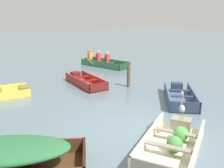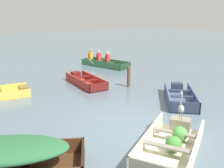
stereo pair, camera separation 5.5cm
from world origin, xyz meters
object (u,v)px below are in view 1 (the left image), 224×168
at_px(heron_on_dinghy, 182,107).
at_px(skiff_dark_varnish_outer_moored, 4,155).
at_px(dinghy_cream_foreground, 174,141).
at_px(skiff_slate_blue_far_moored, 180,96).
at_px(skiff_red_mid_moored, 84,81).
at_px(rowboat_green_with_crew, 102,62).
at_px(mooring_post, 129,77).

bearing_deg(heron_on_dinghy, skiff_dark_varnish_outer_moored, 164.26).
xyz_separation_m(dinghy_cream_foreground, heron_on_dinghy, (0.41, 0.17, 0.74)).
relative_size(dinghy_cream_foreground, skiff_slate_blue_far_moored, 1.12).
distance_m(skiff_red_mid_moored, rowboat_green_with_crew, 4.31).
relative_size(skiff_slate_blue_far_moored, rowboat_green_with_crew, 0.78).
relative_size(rowboat_green_with_crew, heron_on_dinghy, 3.91).
bearing_deg(dinghy_cream_foreground, skiff_slate_blue_far_moored, 38.16).
height_order(skiff_red_mid_moored, skiff_dark_varnish_outer_moored, skiff_dark_varnish_outer_moored).
bearing_deg(mooring_post, heron_on_dinghy, -113.39).
xyz_separation_m(skiff_slate_blue_far_moored, heron_on_dinghy, (-2.47, -2.09, 0.75)).
bearing_deg(heron_on_dinghy, rowboat_green_with_crew, 68.78).
bearing_deg(heron_on_dinghy, dinghy_cream_foreground, -157.25).
relative_size(skiff_slate_blue_far_moored, skiff_dark_varnish_outer_moored, 0.76).
relative_size(skiff_red_mid_moored, mooring_post, 2.91).
height_order(rowboat_green_with_crew, heron_on_dinghy, heron_on_dinghy).
relative_size(rowboat_green_with_crew, mooring_post, 3.54).
bearing_deg(skiff_red_mid_moored, heron_on_dinghy, -95.45).
distance_m(skiff_slate_blue_far_moored, rowboat_green_with_crew, 7.22).
relative_size(skiff_red_mid_moored, skiff_slate_blue_far_moored, 1.06).
bearing_deg(dinghy_cream_foreground, mooring_post, 63.28).
xyz_separation_m(dinghy_cream_foreground, skiff_red_mid_moored, (1.00, 6.30, -0.02)).
bearing_deg(dinghy_cream_foreground, heron_on_dinghy, 22.75).
height_order(dinghy_cream_foreground, skiff_red_mid_moored, dinghy_cream_foreground).
bearing_deg(mooring_post, skiff_dark_varnish_outer_moored, -150.17).
xyz_separation_m(dinghy_cream_foreground, mooring_post, (2.40, 4.77, 0.31)).
bearing_deg(rowboat_green_with_crew, skiff_red_mid_moored, -134.05).
xyz_separation_m(skiff_dark_varnish_outer_moored, rowboat_green_with_crew, (7.62, 8.09, -0.19)).
distance_m(skiff_red_mid_moored, skiff_dark_varnish_outer_moored, 6.81).
bearing_deg(skiff_dark_varnish_outer_moored, mooring_post, 29.83).
bearing_deg(dinghy_cream_foreground, skiff_dark_varnish_outer_moored, 160.12).
bearing_deg(mooring_post, skiff_red_mid_moored, 132.36).
distance_m(skiff_red_mid_moored, heron_on_dinghy, 6.20).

